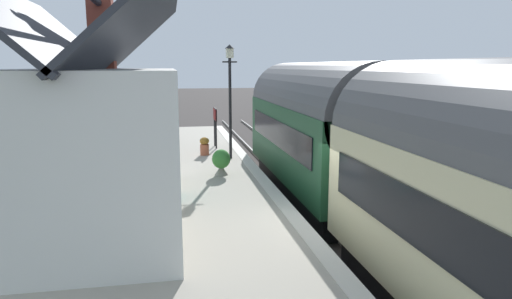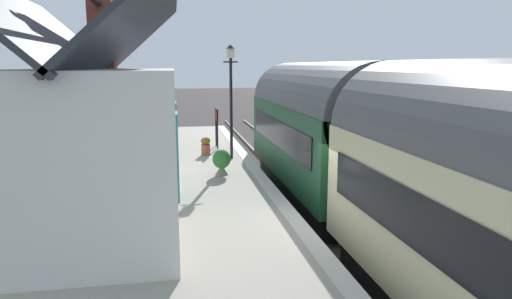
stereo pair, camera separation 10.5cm
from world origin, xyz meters
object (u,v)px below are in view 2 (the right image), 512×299
object	(u,v)px
train	(379,156)
station_building	(95,138)
lamp_post_platform	(231,80)
planter_edge_near	(206,146)
planter_edge_far	(222,161)
planter_by_door	(128,140)
station_sign_board	(217,118)

from	to	relation	value
train	station_building	bearing A→B (deg)	86.00
lamp_post_platform	planter_edge_near	bearing A→B (deg)	46.87
planter_edge_far	station_building	bearing A→B (deg)	138.66
train	planter_edge_near	world-z (taller)	train
train	planter_edge_near	size ratio (longest dim) A/B	26.91
planter_edge_far	lamp_post_platform	distance (m)	3.38
planter_edge_far	planter_edge_near	world-z (taller)	planter_edge_far
train	planter_by_door	size ratio (longest dim) A/B	21.33
station_sign_board	planter_by_door	bearing A→B (deg)	90.85
station_building	planter_edge_near	distance (m)	7.26
station_building	train	bearing A→B (deg)	-94.00
station_building	lamp_post_platform	bearing A→B (deg)	-31.74
train	planter_by_door	bearing A→B (deg)	36.50
station_building	station_sign_board	distance (m)	8.79
planter_edge_near	planter_edge_far	bearing A→B (deg)	-175.47
planter_edge_near	planter_by_door	xyz separation A→B (m)	(1.50, 2.87, 0.07)
planter_edge_far	lamp_post_platform	xyz separation A→B (m)	(2.40, -0.60, 2.31)
planter_by_door	lamp_post_platform	bearing A→B (deg)	-121.75
station_sign_board	planter_edge_far	bearing A→B (deg)	176.36
train	station_sign_board	bearing A→B (deg)	18.59
station_building	planter_edge_near	xyz separation A→B (m)	(6.59, -2.73, -1.38)
station_building	station_sign_board	world-z (taller)	station_building
lamp_post_platform	station_building	bearing A→B (deg)	148.26
station_building	station_sign_board	bearing A→B (deg)	-21.96
station_building	planter_edge_near	size ratio (longest dim) A/B	10.69
planter_by_door	lamp_post_platform	size ratio (longest dim) A/B	0.21
planter_edge_near	planter_by_door	world-z (taller)	planter_by_door
train	planter_edge_near	xyz separation A→B (m)	(7.02, 3.44, -0.88)
planter_edge_near	lamp_post_platform	world-z (taller)	lamp_post_platform
train	station_building	xyz separation A→B (m)	(0.43, 6.17, 0.50)
lamp_post_platform	planter_by_door	bearing A→B (deg)	58.25
planter_edge_near	lamp_post_platform	size ratio (longest dim) A/B	0.17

